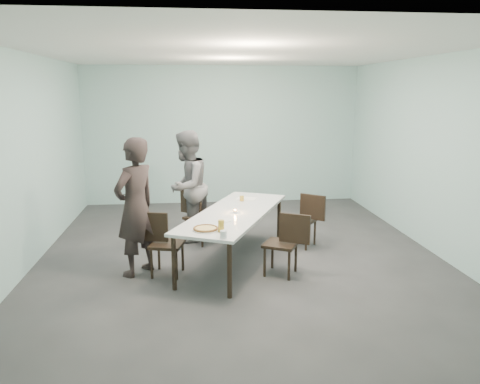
{
  "coord_description": "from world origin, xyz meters",
  "views": [
    {
      "loc": [
        -0.73,
        -6.82,
        2.46
      ],
      "look_at": [
        0.0,
        -0.11,
        1.0
      ],
      "focal_mm": 35.0,
      "sensor_mm": 36.0,
      "label": 1
    }
  ],
  "objects": [
    {
      "name": "beer_glass",
      "position": [
        -0.36,
        -1.26,
        0.82
      ],
      "size": [
        0.08,
        0.08,
        0.15
      ],
      "primitive_type": "cylinder",
      "color": "gold",
      "rests_on": "table"
    },
    {
      "name": "side_plate",
      "position": [
        -0.27,
        -0.76,
        0.76
      ],
      "size": [
        0.18,
        0.18,
        0.01
      ],
      "primitive_type": "cylinder",
      "color": "white",
      "rests_on": "table"
    },
    {
      "name": "table",
      "position": [
        -0.11,
        -0.29,
        0.69
      ],
      "size": [
        1.91,
        2.74,
        0.75
      ],
      "rotation": [
        0.0,
        0.0,
        -0.43
      ],
      "color": "white",
      "rests_on": "ground"
    },
    {
      "name": "chair_far_right",
      "position": [
        1.1,
        0.23,
        0.5
      ],
      "size": [
        0.62,
        0.59,
        0.87
      ],
      "rotation": [
        0.0,
        0.0,
        2.47
      ],
      "color": "black",
      "rests_on": "ground"
    },
    {
      "name": "tealight",
      "position": [
        -0.1,
        -0.36,
        0.77
      ],
      "size": [
        0.06,
        0.06,
        0.05
      ],
      "color": "silver",
      "rests_on": "table"
    },
    {
      "name": "diner_far",
      "position": [
        -0.79,
        0.78,
        0.92
      ],
      "size": [
        1.01,
        1.11,
        1.84
      ],
      "primitive_type": "imported",
      "rotation": [
        0.0,
        0.0,
        -2.02
      ],
      "color": "slate",
      "rests_on": "ground"
    },
    {
      "name": "chair_far_left",
      "position": [
        -0.64,
        0.68,
        0.5
      ],
      "size": [
        0.62,
        0.59,
        0.87
      ],
      "rotation": [
        0.0,
        0.0,
        -0.7
      ],
      "color": "black",
      "rests_on": "ground"
    },
    {
      "name": "amber_tumbler",
      "position": [
        0.08,
        0.38,
        0.79
      ],
      "size": [
        0.07,
        0.07,
        0.08
      ],
      "primitive_type": "cylinder",
      "color": "gold",
      "rests_on": "table"
    },
    {
      "name": "water_tumbler",
      "position": [
        -0.35,
        -1.51,
        0.8
      ],
      "size": [
        0.08,
        0.08,
        0.09
      ],
      "primitive_type": "cylinder",
      "color": "silver",
      "rests_on": "table"
    },
    {
      "name": "chair_near_left",
      "position": [
        -1.14,
        -0.7,
        0.5
      ],
      "size": [
        0.65,
        0.5,
        0.87
      ],
      "rotation": [
        0.0,
        0.0,
        -0.23
      ],
      "color": "black",
      "rests_on": "ground"
    },
    {
      "name": "room_shell",
      "position": [
        0.0,
        0.0,
        2.03
      ],
      "size": [
        6.02,
        7.02,
        3.01
      ],
      "color": "#A3CDCC",
      "rests_on": "ground"
    },
    {
      "name": "ground",
      "position": [
        0.0,
        0.0,
        0.0
      ],
      "size": [
        7.0,
        7.0,
        0.0
      ],
      "primitive_type": "plane",
      "color": "#333335",
      "rests_on": "ground"
    },
    {
      "name": "pizza",
      "position": [
        -0.55,
        -1.17,
        0.77
      ],
      "size": [
        0.34,
        0.34,
        0.04
      ],
      "color": "white",
      "rests_on": "table"
    },
    {
      "name": "chair_near_right",
      "position": [
        0.54,
        -0.91,
        0.5
      ],
      "size": [
        0.65,
        0.57,
        0.87
      ],
      "rotation": [
        0.0,
        0.0,
        2.65
      ],
      "color": "black",
      "rests_on": "ground"
    },
    {
      "name": "menu",
      "position": [
        0.18,
        0.53,
        0.75
      ],
      "size": [
        0.36,
        0.33,
        0.01
      ],
      "primitive_type": "cube",
      "rotation": [
        0.0,
        0.0,
        -0.43
      ],
      "color": "silver",
      "rests_on": "table"
    },
    {
      "name": "diner_near",
      "position": [
        -1.47,
        -0.63,
        0.94
      ],
      "size": [
        0.78,
        0.81,
        1.88
      ],
      "primitive_type": "imported",
      "rotation": [
        0.0,
        0.0,
        -2.26
      ],
      "color": "black",
      "rests_on": "ground"
    }
  ]
}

